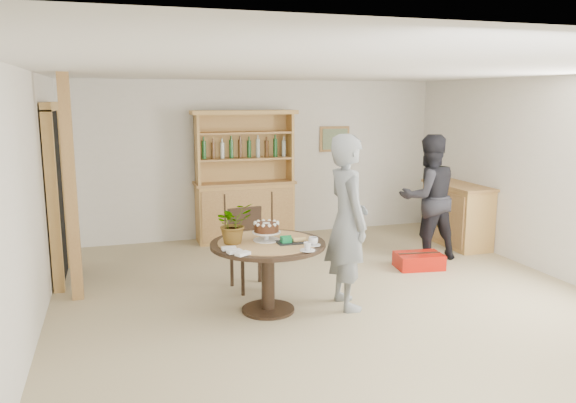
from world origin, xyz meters
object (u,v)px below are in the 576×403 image
(hutch, at_px, (245,197))
(dining_table, at_px, (268,256))
(dining_chair, at_px, (249,243))
(red_suitcase, at_px, (419,261))
(sideboard, at_px, (457,214))
(adult_person, at_px, (428,197))
(teen_boy, at_px, (347,222))

(hutch, relative_size, dining_table, 1.70)
(dining_chair, height_order, red_suitcase, dining_chair)
(dining_chair, bearing_deg, dining_table, -97.77)
(hutch, xyz_separation_m, red_suitcase, (1.86, -2.17, -0.59))
(hutch, bearing_deg, sideboard, -22.21)
(dining_chair, bearing_deg, adult_person, 0.73)
(dining_table, xyz_separation_m, dining_chair, (-0.01, 0.83, -0.07))
(teen_boy, bearing_deg, dining_table, 84.99)
(sideboard, distance_m, red_suitcase, 1.54)
(hutch, xyz_separation_m, sideboard, (3.04, -1.24, -0.22))
(hutch, bearing_deg, dining_chair, -101.83)
(dining_table, distance_m, adult_person, 2.95)
(dining_table, bearing_deg, hutch, 81.56)
(dining_chair, bearing_deg, red_suitcase, -7.56)
(sideboard, xyz_separation_m, teen_boy, (-2.64, -1.90, 0.46))
(teen_boy, bearing_deg, dining_chair, 44.57)
(adult_person, bearing_deg, hutch, -37.19)
(dining_table, xyz_separation_m, teen_boy, (0.85, -0.10, 0.33))
(teen_boy, relative_size, adult_person, 1.07)
(hutch, bearing_deg, dining_table, -98.44)
(adult_person, xyz_separation_m, red_suitcase, (-0.34, -0.40, -0.77))
(teen_boy, xyz_separation_m, red_suitcase, (1.46, 0.97, -0.83))
(dining_table, xyz_separation_m, red_suitcase, (2.31, 0.87, -0.50))
(sideboard, distance_m, dining_table, 3.93)
(sideboard, xyz_separation_m, adult_person, (-0.84, -0.53, 0.40))
(sideboard, bearing_deg, teen_boy, -144.32)
(hutch, relative_size, dining_chair, 2.16)
(hutch, distance_m, teen_boy, 3.17)
(adult_person, bearing_deg, red_suitcase, 50.86)
(adult_person, bearing_deg, sideboard, -146.09)
(teen_boy, distance_m, red_suitcase, 1.94)
(sideboard, relative_size, dining_table, 1.05)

